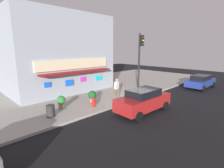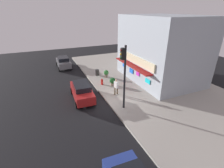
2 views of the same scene
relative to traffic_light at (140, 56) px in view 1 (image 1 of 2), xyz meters
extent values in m
plane|color=black|center=(-1.50, -0.91, -3.81)|extent=(53.78, 53.78, 0.00)
cube|color=#A39E93|center=(-1.50, 5.74, -3.73)|extent=(35.85, 13.30, 0.17)
cube|color=#9EA8B2|center=(-4.59, 7.45, 0.21)|extent=(9.90, 7.05, 7.70)
cube|color=beige|center=(-4.59, 3.85, -0.70)|extent=(7.52, 0.16, 0.88)
cube|color=maroon|center=(-4.59, 3.50, -1.39)|extent=(7.12, 0.90, 0.12)
cube|color=blue|center=(-7.39, 3.87, -2.24)|extent=(0.55, 0.08, 0.42)
cube|color=blue|center=(-5.34, 3.87, -2.37)|extent=(0.83, 0.08, 0.55)
cube|color=#E533CC|center=(-3.83, 3.87, -2.23)|extent=(0.62, 0.08, 0.43)
cube|color=#19D8E5|center=(-1.82, 3.87, -2.36)|extent=(0.84, 0.08, 0.45)
cylinder|color=black|center=(0.00, 0.10, -0.78)|extent=(0.18, 0.18, 5.73)
cube|color=black|center=(0.00, -0.15, 1.41)|extent=(0.32, 0.28, 0.95)
sphere|color=maroon|center=(0.00, -0.30, 1.71)|extent=(0.18, 0.18, 0.18)
sphere|color=yellow|center=(0.00, -0.30, 1.41)|extent=(0.18, 0.18, 0.18)
sphere|color=#0F4C19|center=(0.00, -0.30, 1.11)|extent=(0.18, 0.18, 0.18)
cylinder|color=red|center=(-5.61, 0.05, -3.37)|extent=(0.26, 0.26, 0.55)
sphere|color=red|center=(-5.61, 0.05, -3.02)|extent=(0.22, 0.22, 0.22)
cylinder|color=red|center=(-5.81, 0.05, -3.34)|extent=(0.12, 0.10, 0.10)
cylinder|color=red|center=(-5.42, 0.05, -3.34)|extent=(0.12, 0.10, 0.10)
cylinder|color=#2D2D2D|center=(-8.76, 0.52, -3.25)|extent=(0.54, 0.54, 0.79)
cylinder|color=brown|center=(-2.57, 0.37, -3.23)|extent=(0.19, 0.19, 0.83)
cylinder|color=brown|center=(-2.64, 0.68, -3.23)|extent=(0.19, 0.19, 0.83)
cube|color=silver|center=(-2.61, 0.52, -2.49)|extent=(0.51, 0.34, 0.65)
sphere|color=tan|center=(-2.61, 0.52, -2.02)|extent=(0.22, 0.22, 0.22)
cylinder|color=silver|center=(-2.36, 0.58, -2.52)|extent=(0.12, 0.12, 0.58)
cylinder|color=silver|center=(-2.86, 0.46, -2.52)|extent=(0.12, 0.12, 0.58)
cylinder|color=gray|center=(-4.90, 1.12, -3.49)|extent=(0.45, 0.45, 0.31)
sphere|color=#195623|center=(-4.90, 1.12, -3.04)|extent=(0.69, 0.69, 0.69)
cylinder|color=gray|center=(-7.55, 1.37, -3.44)|extent=(0.43, 0.43, 0.40)
sphere|color=#2D7A33|center=(-7.55, 1.37, -2.97)|extent=(0.64, 0.64, 0.64)
cube|color=navy|center=(7.61, -3.15, -3.14)|extent=(4.53, 2.02, 0.71)
cube|color=black|center=(7.61, -3.15, -2.55)|extent=(2.46, 1.64, 0.48)
cylinder|color=black|center=(9.20, -2.28, -3.49)|extent=(0.65, 0.24, 0.64)
cylinder|color=black|center=(9.13, -4.13, -3.49)|extent=(0.65, 0.24, 0.64)
cylinder|color=black|center=(6.08, -2.16, -3.49)|extent=(0.65, 0.24, 0.64)
cylinder|color=black|center=(6.01, -4.02, -3.49)|extent=(0.65, 0.24, 0.64)
cube|color=#AD1E1E|center=(-3.43, -2.92, -3.06)|extent=(4.49, 1.96, 0.87)
cube|color=black|center=(-3.43, -2.92, -2.37)|extent=(2.45, 1.58, 0.51)
cylinder|color=black|center=(-1.85, -2.11, -3.49)|extent=(0.65, 0.25, 0.64)
cylinder|color=black|center=(-1.93, -3.86, -3.49)|extent=(0.65, 0.25, 0.64)
cylinder|color=black|center=(-4.93, -1.97, -3.49)|extent=(0.65, 0.25, 0.64)
cylinder|color=black|center=(-5.02, -3.72, -3.49)|extent=(0.65, 0.25, 0.64)
camera|label=1|loc=(-13.19, -9.61, 0.69)|focal=27.14mm
camera|label=2|loc=(11.57, -6.09, 4.68)|focal=26.64mm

